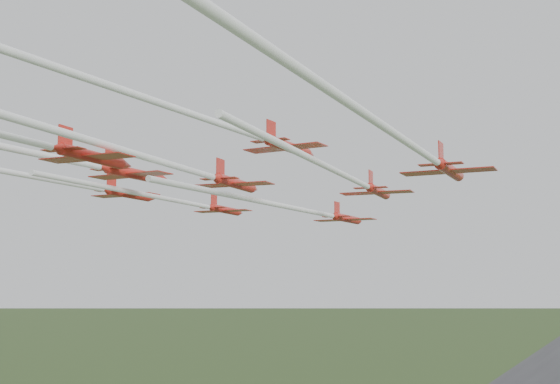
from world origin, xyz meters
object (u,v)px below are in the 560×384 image
at_px(jet_row2_right, 354,180).
at_px(jet_row3_mid, 165,163).
at_px(jet_trail_solo, 6,136).
at_px(jet_lead, 312,212).
at_px(jet_row3_right, 408,143).
at_px(jet_row2_left, 191,203).
at_px(jet_row4_right, 207,119).
at_px(jet_row4_left, 12,149).
at_px(jet_row3_left, 81,185).

bearing_deg(jet_row2_right, jet_row3_mid, -124.82).
bearing_deg(jet_trail_solo, jet_lead, 84.67).
relative_size(jet_row3_right, jet_trail_solo, 1.41).
distance_m(jet_row2_left, jet_row4_right, 35.06).
bearing_deg(jet_row2_right, jet_row4_left, -129.43).
bearing_deg(jet_row3_mid, jet_row4_right, -43.01).
bearing_deg(jet_row4_right, jet_row2_left, 128.22).
height_order(jet_row3_left, jet_trail_solo, jet_row3_left).
relative_size(jet_row2_left, jet_row3_left, 0.95).
relative_size(jet_row2_right, jet_row3_left, 1.13).
distance_m(jet_lead, jet_row4_right, 39.42).
bearing_deg(jet_row3_left, jet_row4_right, -33.28).
xyz_separation_m(jet_row2_left, jet_row3_right, (35.00, -20.85, 1.11)).
bearing_deg(jet_row4_right, jet_row3_mid, 144.62).
relative_size(jet_row2_left, jet_row3_mid, 0.69).
distance_m(jet_row2_right, jet_row3_right, 23.58).
xyz_separation_m(jet_row2_right, jet_row4_right, (-1.87, -27.33, 1.55)).
xyz_separation_m(jet_row2_right, jet_row3_left, (-29.95, -11.29, -0.14)).
height_order(jet_row2_left, jet_row2_right, jet_row2_right).
xyz_separation_m(jet_row2_right, jet_row4_left, (-20.14, -30.35, 0.22)).
distance_m(jet_row3_right, jet_row4_right, 16.16).
height_order(jet_row2_right, jet_row4_right, jet_row4_right).
height_order(jet_row4_right, jet_trail_solo, jet_row4_right).
height_order(jet_row2_right, jet_trail_solo, jet_row2_right).
bearing_deg(jet_row2_left, jet_row3_left, -125.45).
xyz_separation_m(jet_row4_left, jet_trail_solo, (8.63, -8.23, -1.18)).
bearing_deg(jet_row2_left, jet_row2_right, -6.13).
distance_m(jet_lead, jet_row3_mid, 31.33).
height_order(jet_row2_left, jet_row3_mid, jet_row3_mid).
relative_size(jet_row2_left, jet_trail_solo, 0.98).
relative_size(jet_row2_right, jet_row3_right, 0.83).
xyz_separation_m(jet_row3_right, jet_row4_left, (-32.56, -10.31, 0.61)).
bearing_deg(jet_row3_right, jet_row2_right, 119.72).
relative_size(jet_row4_left, jet_trail_solo, 1.49).
distance_m(jet_row2_right, jet_row4_right, 27.43).
relative_size(jet_row4_left, jet_row4_right, 1.21).
xyz_separation_m(jet_row3_left, jet_row4_left, (9.81, -19.06, 0.36)).
relative_size(jet_row2_right, jet_row3_mid, 0.83).
relative_size(jet_lead, jet_row3_mid, 0.85).
xyz_separation_m(jet_row2_left, jet_trail_solo, (11.07, -39.38, 0.54)).
xyz_separation_m(jet_row3_mid, jet_row3_right, (23.62, 0.19, -0.18)).
bearing_deg(jet_row3_left, jet_row3_right, -15.22).
relative_size(jet_row2_left, jet_row4_right, 0.79).
distance_m(jet_row4_right, jet_trail_solo, 15.02).
height_order(jet_lead, jet_row2_left, jet_row2_left).
relative_size(jet_row2_left, jet_row4_left, 0.66).
distance_m(jet_row2_right, jet_trail_solo, 40.27).
relative_size(jet_lead, jet_row4_left, 0.81).
distance_m(jet_row3_left, jet_row4_left, 21.44).
height_order(jet_lead, jet_row4_left, jet_row4_left).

